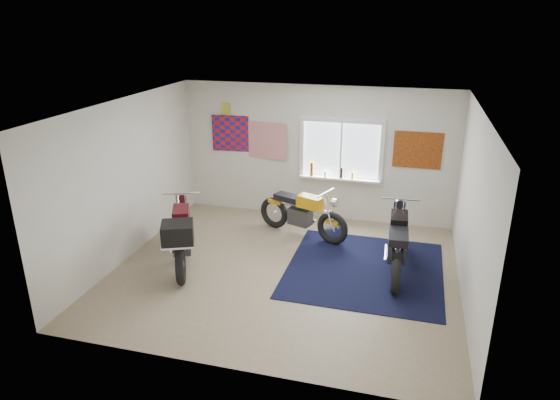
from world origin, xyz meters
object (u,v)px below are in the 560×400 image
(navy_rug, at_px, (364,269))
(yellow_triumph, at_px, (302,214))
(black_chrome_bike, at_px, (397,244))
(maroon_tourer, at_px, (181,236))

(navy_rug, distance_m, yellow_triumph, 1.75)
(black_chrome_bike, bearing_deg, maroon_tourer, 100.87)
(black_chrome_bike, xyz_separation_m, maroon_tourer, (-3.43, -0.78, 0.08))
(black_chrome_bike, bearing_deg, yellow_triumph, 59.53)
(navy_rug, xyz_separation_m, yellow_triumph, (-1.31, 1.07, 0.42))
(black_chrome_bike, relative_size, maroon_tourer, 1.03)
(navy_rug, bearing_deg, yellow_triumph, 140.62)
(navy_rug, bearing_deg, maroon_tourer, -166.92)
(navy_rug, xyz_separation_m, maroon_tourer, (-2.94, -0.68, 0.55))
(black_chrome_bike, height_order, maroon_tourer, black_chrome_bike)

